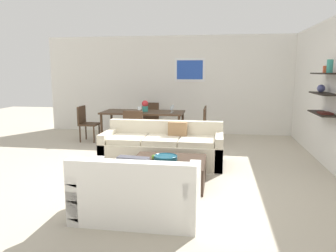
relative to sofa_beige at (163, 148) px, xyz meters
The scene contains 18 objects.
ground_plane 0.45m from the sofa_beige, 92.69° to the right, with size 18.00×18.00×0.00m, color #BCB29E.
back_wall_unit 3.38m from the sofa_beige, 84.93° to the left, with size 8.40×0.09×2.70m.
right_wall_shelf_unit 3.20m from the sofa_beige, ahead, with size 0.34×8.20×2.70m.
sofa_beige is the anchor object (origin of this frame).
loveseat_white 2.29m from the sofa_beige, 87.72° to the right, with size 1.46×0.90×0.78m.
coffee_table 1.14m from the sofa_beige, 75.93° to the right, with size 1.14×0.95×0.38m.
decorative_bowl 1.10m from the sofa_beige, 78.02° to the right, with size 0.37×0.37×0.07m.
apple_on_coffee_table 1.09m from the sofa_beige, 87.75° to the right, with size 0.07×0.07×0.07m, color #669E2D.
dining_table 2.09m from the sofa_beige, 113.81° to the left, with size 2.01×0.87×0.75m.
dining_chair_left_near 2.81m from the sofa_beige, 143.16° to the left, with size 0.44×0.44×0.88m.
dining_chair_head 2.85m from the sofa_beige, 106.93° to the left, with size 0.44×0.44×0.88m.
dining_chair_right_near 1.79m from the sofa_beige, 70.75° to the left, with size 0.44×0.44×0.88m.
dining_chair_foot 1.34m from the sofa_beige, 128.70° to the left, with size 0.44×0.44×0.88m.
dining_chair_right_far 2.16m from the sofa_beige, 74.19° to the left, with size 0.44×0.44×0.88m.
wine_glass_right_far 2.07m from the sofa_beige, 92.81° to the left, with size 0.07×0.07×0.16m.
wine_glass_foot 1.81m from the sofa_beige, 118.89° to the left, with size 0.08×0.08×0.16m.
wine_glass_right_near 1.86m from the sofa_beige, 93.16° to the left, with size 0.06×0.06×0.15m.
centerpiece_vase 2.13m from the sofa_beige, 112.29° to the left, with size 0.16×0.16×0.27m.
Camera 1 is at (1.05, -5.59, 1.75)m, focal length 34.80 mm.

